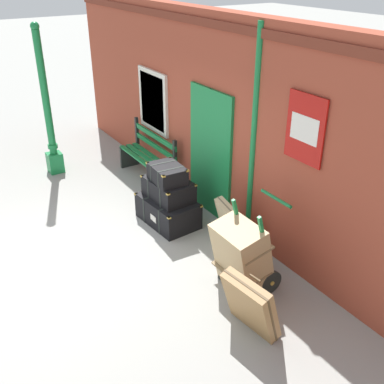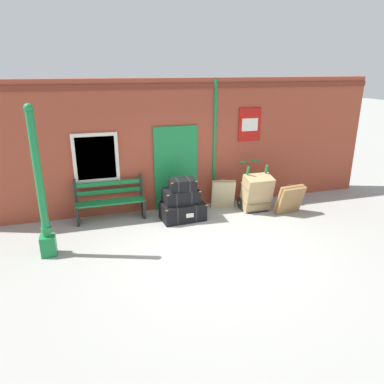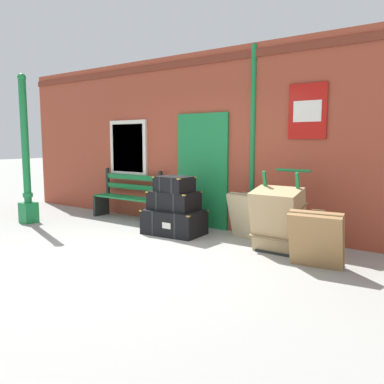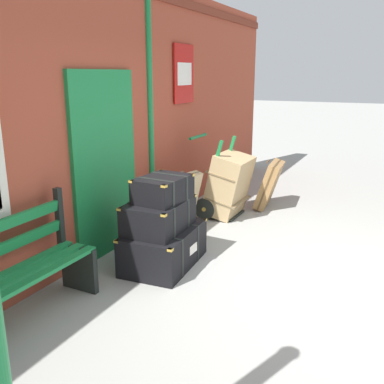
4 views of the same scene
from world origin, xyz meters
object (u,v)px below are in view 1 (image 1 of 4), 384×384
Objects in this scene: lamp_post at (49,120)px; suitcase_umber at (251,305)px; steamer_trunk_middle at (168,189)px; porters_trolley at (252,264)px; large_brown_trunk at (242,255)px; steamer_trunk_base at (168,211)px; suitcase_caramel at (232,227)px; platform_bench at (149,157)px; steamer_trunk_top at (167,174)px.

suitcase_umber is at bearing 5.35° from lamp_post.
porters_trolley is (1.95, 0.14, -0.31)m from steamer_trunk_middle.
suitcase_umber is at bearing -30.47° from large_brown_trunk.
suitcase_caramel is at bearing 18.55° from steamer_trunk_base.
steamer_trunk_base is at bearing -161.45° from suitcase_caramel.
lamp_post is 5.03m from porters_trolley.
platform_bench is (1.30, 1.44, -0.64)m from lamp_post.
large_brown_trunk is (1.91, -0.01, -0.39)m from steamer_trunk_top.
suitcase_caramel is at bearing 16.56° from steamer_trunk_middle.
lamp_post is at bearing -162.05° from suitcase_caramel.
large_brown_trunk is (-0.00, -0.18, 0.21)m from porters_trolley.
steamer_trunk_top is 0.66× the size of large_brown_trunk.
steamer_trunk_base is 1.93m from porters_trolley.
suitcase_caramel is at bearing 163.59° from porters_trolley.
steamer_trunk_middle is (2.89, 0.97, -0.50)m from lamp_post.
lamp_post reaches higher than steamer_trunk_top.
steamer_trunk_middle is at bearing -175.90° from porters_trolley.
platform_bench is at bearing 162.55° from steamer_trunk_base.
platform_bench is at bearing 167.69° from suitcase_umber.
large_brown_trunk is (3.54, -0.51, 0.03)m from platform_bench.
steamer_trunk_top reaches higher than steamer_trunk_middle.
steamer_trunk_top is (2.93, 0.94, -0.21)m from lamp_post.
steamer_trunk_base is 1.41× the size of suitcase_umber.
lamp_post is 2.71× the size of steamer_trunk_base.
porters_trolley is at bearing 4.10° from steamer_trunk_middle.
steamer_trunk_base is 1.94m from large_brown_trunk.
large_brown_trunk reaches higher than suitcase_umber.
steamer_trunk_top is at bearing 35.83° from steamer_trunk_base.
large_brown_trunk reaches higher than steamer_trunk_base.
large_brown_trunk is (1.95, -0.04, -0.10)m from steamer_trunk_middle.
lamp_post is 3.01× the size of large_brown_trunk.
steamer_trunk_middle is 1.33× the size of steamer_trunk_top.
large_brown_trunk is 1.27× the size of suitcase_umber.
porters_trolley is 0.92m from suitcase_umber.
platform_bench is 1.36× the size of porters_trolley.
steamer_trunk_middle is 0.29m from steamer_trunk_top.
lamp_post is at bearing -131.93° from platform_bench.
steamer_trunk_base is (1.62, -0.51, -0.23)m from platform_bench.
steamer_trunk_base is at bearing -17.45° from platform_bench.
large_brown_trunk is at bearing -8.26° from platform_bench.
suitcase_caramel is (4.10, 1.33, -0.70)m from lamp_post.
suitcase_caramel is (-0.74, 0.40, -0.10)m from large_brown_trunk.
steamer_trunk_top is 0.85× the size of suitcase_umber.
suitcase_umber is at bearing -29.30° from suitcase_caramel.
steamer_trunk_base is 0.37m from steamer_trunk_middle.
steamer_trunk_middle is at bearing 178.84° from large_brown_trunk.
lamp_post is 5.61m from suitcase_umber.
platform_bench is 2.06× the size of suitcase_caramel.
platform_bench is 2.14× the size of suitcase_umber.
lamp_post is 4.52× the size of steamer_trunk_top.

